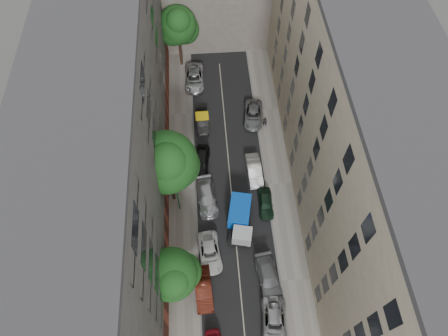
{
  "coord_description": "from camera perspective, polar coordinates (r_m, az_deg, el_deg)",
  "views": [
    {
      "loc": [
        -2.37,
        -21.96,
        39.54
      ],
      "look_at": [
        -0.86,
        -1.11,
        6.0
      ],
      "focal_mm": 32.0,
      "sensor_mm": 36.0,
      "label": 1
    }
  ],
  "objects": [
    {
      "name": "car_left_6",
      "position": [
        54.71,
        -4.25,
        12.72
      ],
      "size": [
        2.58,
        5.44,
        1.5
      ],
      "primitive_type": "imported",
      "rotation": [
        0.0,
        0.0,
        -0.02
      ],
      "color": "#BBBBC0",
      "rests_on": "ground"
    },
    {
      "name": "building_right",
      "position": [
        39.16,
        17.55,
        5.54
      ],
      "size": [
        8.0,
        44.0,
        20.0
      ],
      "primitive_type": "cube",
      "color": "#BAAC91",
      "rests_on": "ground"
    },
    {
      "name": "lamp_post",
      "position": [
        40.45,
        -6.86,
        -3.13
      ],
      "size": [
        0.36,
        0.36,
        6.86
      ],
      "color": "#175025",
      "rests_on": "sidewalk_left"
    },
    {
      "name": "car_left_3",
      "position": [
        43.87,
        -2.49,
        -4.23
      ],
      "size": [
        2.57,
        5.23,
        1.46
      ],
      "primitive_type": "imported",
      "rotation": [
        0.0,
        0.0,
        0.11
      ],
      "color": "#AEAFB3",
      "rests_on": "ground"
    },
    {
      "name": "car_left_1",
      "position": [
        40.22,
        -2.96,
        -16.85
      ],
      "size": [
        1.85,
        4.62,
        1.49
      ],
      "primitive_type": "imported",
      "rotation": [
        0.0,
        0.0,
        0.06
      ],
      "color": "#4E1A0F",
      "rests_on": "ground"
    },
    {
      "name": "car_right_1",
      "position": [
        40.73,
        6.36,
        -15.34
      ],
      "size": [
        2.61,
        5.1,
        1.42
      ],
      "primitive_type": "imported",
      "rotation": [
        0.0,
        0.0,
        0.13
      ],
      "color": "slate",
      "rests_on": "ground"
    },
    {
      "name": "tarp_truck",
      "position": [
        42.08,
        2.35,
        -7.24
      ],
      "size": [
        3.06,
        5.59,
        2.42
      ],
      "rotation": [
        0.0,
        0.0,
        -0.21
      ],
      "color": "black",
      "rests_on": "ground"
    },
    {
      "name": "car_left_4",
      "position": [
        46.37,
        -3.25,
        1.09
      ],
      "size": [
        2.33,
        4.48,
        1.45
      ],
      "primitive_type": "imported",
      "rotation": [
        0.0,
        0.0,
        -0.15
      ],
      "color": "black",
      "rests_on": "ground"
    },
    {
      "name": "car_right_0",
      "position": [
        39.81,
        7.2,
        -21.12
      ],
      "size": [
        2.7,
        5.11,
        1.37
      ],
      "primitive_type": "imported",
      "rotation": [
        0.0,
        0.0,
        -0.09
      ],
      "color": "#B3B4B8",
      "rests_on": "ground"
    },
    {
      "name": "car_left_2",
      "position": [
        41.39,
        -2.05,
        -12.01
      ],
      "size": [
        2.59,
        4.85,
        1.3
      ],
      "primitive_type": "imported",
      "rotation": [
        0.0,
        0.0,
        0.09
      ],
      "color": "silver",
      "rests_on": "ground"
    },
    {
      "name": "building_left",
      "position": [
        37.8,
        -15.67,
        3.69
      ],
      "size": [
        8.0,
        44.0,
        20.0
      ],
      "primitive_type": "cube",
      "color": "#454340",
      "rests_on": "ground"
    },
    {
      "name": "ground",
      "position": [
        45.29,
        0.99,
        -2.76
      ],
      "size": [
        120.0,
        120.0,
        0.0
      ],
      "primitive_type": "plane",
      "color": "#4C4C49",
      "rests_on": "ground"
    },
    {
      "name": "tree_mid",
      "position": [
        38.61,
        -8.08,
        0.52
      ],
      "size": [
        6.35,
        6.23,
        10.68
      ],
      "color": "#382619",
      "rests_on": "sidewalk_left"
    },
    {
      "name": "car_left_5",
      "position": [
        49.8,
        -3.1,
        6.66
      ],
      "size": [
        1.55,
        4.14,
        1.35
      ],
      "primitive_type": "imported",
      "rotation": [
        0.0,
        0.0,
        0.03
      ],
      "color": "black",
      "rests_on": "ground"
    },
    {
      "name": "car_right_3",
      "position": [
        45.69,
        4.34,
        -0.34
      ],
      "size": [
        1.78,
        4.53,
        1.47
      ],
      "primitive_type": "imported",
      "rotation": [
        0.0,
        0.0,
        0.05
      ],
      "color": "silver",
      "rests_on": "ground"
    },
    {
      "name": "pedestrian",
      "position": [
        49.67,
        5.86,
        6.61
      ],
      "size": [
        0.62,
        0.47,
        1.53
      ],
      "primitive_type": "imported",
      "rotation": [
        0.0,
        0.0,
        2.95
      ],
      "color": "black",
      "rests_on": "sidewalk_right"
    },
    {
      "name": "car_right_4",
      "position": [
        50.55,
        4.19,
        7.6
      ],
      "size": [
        2.84,
        5.05,
        1.33
      ],
      "primitive_type": "imported",
      "rotation": [
        0.0,
        0.0,
        -0.14
      ],
      "color": "slate",
      "rests_on": "ground"
    },
    {
      "name": "tree_near",
      "position": [
        36.76,
        -7.38,
        -15.01
      ],
      "size": [
        5.11,
        4.81,
        7.0
      ],
      "color": "#382619",
      "rests_on": "sidewalk_left"
    },
    {
      "name": "road_surface",
      "position": [
        45.28,
        0.99,
        -2.76
      ],
      "size": [
        8.0,
        44.0,
        0.02
      ],
      "primitive_type": "cube",
      "color": "black",
      "rests_on": "ground"
    },
    {
      "name": "car_right_2",
      "position": [
        43.86,
        5.99,
        -5.0
      ],
      "size": [
        1.62,
        3.81,
        1.28
      ],
      "primitive_type": "imported",
      "rotation": [
        0.0,
        0.0,
        -0.03
      ],
      "color": "black",
      "rests_on": "ground"
    },
    {
      "name": "tree_far",
      "position": [
        53.43,
        -6.57,
        19.4
      ],
      "size": [
        5.17,
        4.88,
        9.22
      ],
      "color": "#382619",
      "rests_on": "sidewalk_left"
    },
    {
      "name": "sidewalk_left",
      "position": [
        45.27,
        -5.98,
        -3.14
      ],
      "size": [
        3.0,
        44.0,
        0.15
      ],
      "primitive_type": "cube",
      "color": "gray",
      "rests_on": "ground"
    },
    {
      "name": "sidewalk_right",
      "position": [
        45.84,
        7.86,
        -2.26
      ],
      "size": [
        3.0,
        44.0,
        0.15
      ],
      "primitive_type": "cube",
      "color": "gray",
      "rests_on": "ground"
    }
  ]
}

